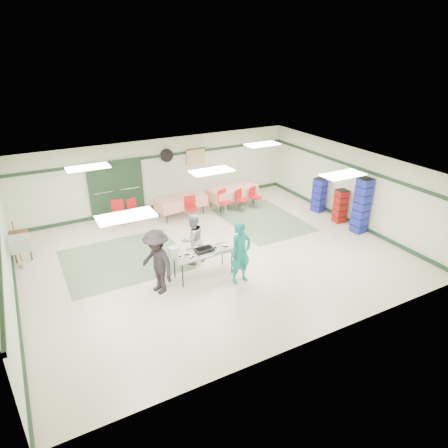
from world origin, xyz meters
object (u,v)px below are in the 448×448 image
dining_table_a (232,192)px  crate_stack_blue_a (319,195)px  crate_stack_red (340,206)px  printer_table (20,238)px  chair_loose_a (133,207)px  crate_stack_blue_b (362,206)px  chair_b (224,199)px  dining_table_b (181,201)px  volunteer_grey (193,239)px  chair_loose_b (118,210)px  serving_table (203,253)px  chair_c (254,195)px  volunteer_teal (241,253)px  office_printer (20,244)px  chair_a (240,198)px  chair_d (191,206)px  volunteer_dark (157,262)px  broom (17,243)px

dining_table_a → crate_stack_blue_a: size_ratio=1.56×
crate_stack_red → printer_table: size_ratio=1.54×
chair_loose_a → crate_stack_blue_b: 8.03m
chair_b → crate_stack_blue_b: 4.93m
dining_table_b → crate_stack_blue_a: 5.25m
volunteer_grey → chair_b: volunteer_grey is taller
chair_loose_b → dining_table_b: bearing=4.9°
serving_table → chair_c: chair_c is taller
serving_table → crate_stack_blue_b: bearing=-0.7°
volunteer_teal → crate_stack_blue_b: 5.22m
office_printer → chair_loose_b: bearing=34.1°
chair_b → crate_stack_blue_a: crate_stack_blue_a is taller
chair_b → chair_c: chair_b is taller
dining_table_b → chair_a: bearing=-21.4°
crate_stack_red → chair_d: bearing=150.2°
printer_table → crate_stack_red: bearing=-13.0°
chair_a → volunteer_grey: bearing=-163.6°
chair_d → chair_loose_a: bearing=157.4°
volunteer_teal → chair_a: volunteer_teal is taller
volunteer_dark → chair_a: 6.04m
serving_table → chair_loose_a: bearing=96.6°
office_printer → chair_d: bearing=13.6°
volunteer_grey → chair_loose_b: size_ratio=1.67×
crate_stack_blue_b → office_printer: crate_stack_blue_b is taller
chair_d → printer_table: (-5.63, -0.09, 0.06)m
chair_b → chair_loose_a: 3.37m
printer_table → broom: 0.61m
serving_table → dining_table_a: 5.34m
serving_table → chair_c: size_ratio=2.10×
crate_stack_blue_a → office_printer: 10.31m
dining_table_b → chair_loose_b: chair_loose_b is taller
dining_table_a → broom: bearing=-177.7°
volunteer_dark → printer_table: size_ratio=2.21×
serving_table → volunteer_dark: volunteer_dark is taller
chair_loose_a → serving_table: bearing=-95.4°
volunteer_grey → volunteer_dark: (-1.42, -0.96, 0.11)m
dining_table_b → printer_table: (-5.48, -0.65, 0.06)m
dining_table_a → office_printer: 7.88m
volunteer_grey → chair_d: 3.10m
volunteer_teal → chair_d: volunteer_teal is taller
chair_b → volunteer_dark: bearing=-155.4°
chair_a → chair_loose_b: (-4.50, 0.86, 0.06)m
chair_c → crate_stack_red: crate_stack_red is taller
chair_b → chair_d: bearing=160.6°
chair_c → crate_stack_blue_a: (1.97, -1.50, 0.15)m
volunteer_grey → dining_table_a: (3.24, 3.41, -0.20)m
chair_loose_a → printer_table: 3.94m
chair_a → crate_stack_blue_a: size_ratio=0.64×
serving_table → crate_stack_red: (5.91, 0.97, -0.10)m
volunteer_dark → chair_d: bearing=129.0°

